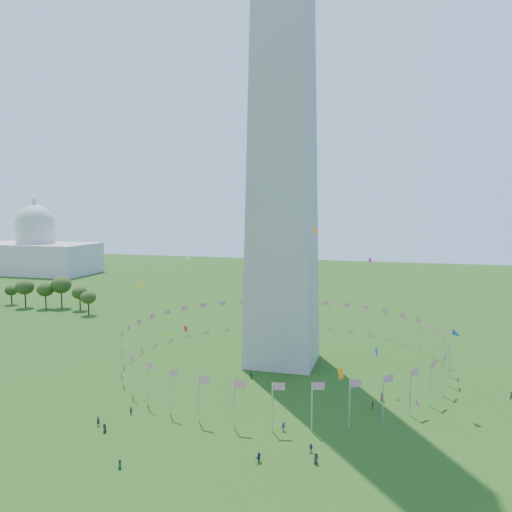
# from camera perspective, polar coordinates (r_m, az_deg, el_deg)

# --- Properties ---
(ground) EXTENTS (600.00, 600.00, 0.00)m
(ground) POSITION_cam_1_polar(r_m,az_deg,el_deg) (86.53, -4.72, -21.70)
(ground) COLOR #1D430F
(ground) RESTS_ON ground
(washington_monument) EXTENTS (16.80, 16.80, 169.00)m
(washington_monument) POSITION_cam_1_polar(r_m,az_deg,el_deg) (132.77, 3.21, 25.34)
(washington_monument) COLOR #ADA99A
(washington_monument) RESTS_ON ground
(flag_ring) EXTENTS (80.24, 80.24, 9.00)m
(flag_ring) POSITION_cam_1_polar(r_m,az_deg,el_deg) (129.84, 3.01, -10.11)
(flag_ring) COLOR silver
(flag_ring) RESTS_ON ground
(capitol_building) EXTENTS (70.00, 35.00, 46.00)m
(capitol_building) POSITION_cam_1_polar(r_m,az_deg,el_deg) (326.47, -23.89, 2.21)
(capitol_building) COLOR beige
(capitol_building) RESTS_ON ground
(crowd) EXTENTS (89.41, 74.92, 1.95)m
(crowd) POSITION_cam_1_polar(r_m,az_deg,el_deg) (78.64, 3.84, -23.96)
(crowd) COLOR gray
(crowd) RESTS_ON ground
(kites_aloft) EXTENTS (101.54, 71.59, 34.29)m
(kites_aloft) POSITION_cam_1_polar(r_m,az_deg,el_deg) (99.11, 9.13, -7.22)
(kites_aloft) COLOR blue
(kites_aloft) RESTS_ON ground
(tree_line_west) EXTENTS (55.41, 15.52, 13.06)m
(tree_line_west) POSITION_cam_1_polar(r_m,az_deg,el_deg) (214.56, -24.07, -4.01)
(tree_line_west) COLOR #3B541C
(tree_line_west) RESTS_ON ground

